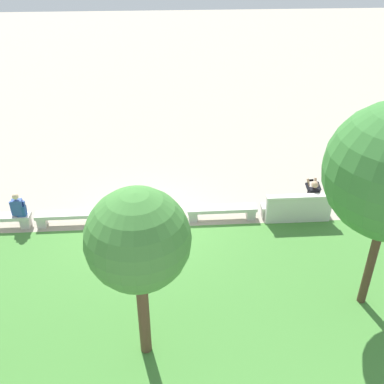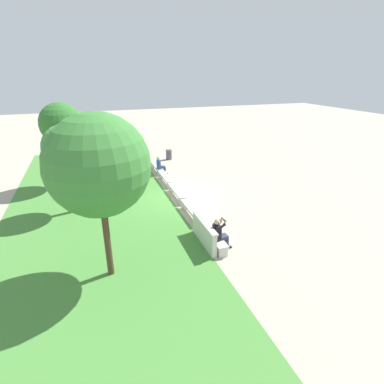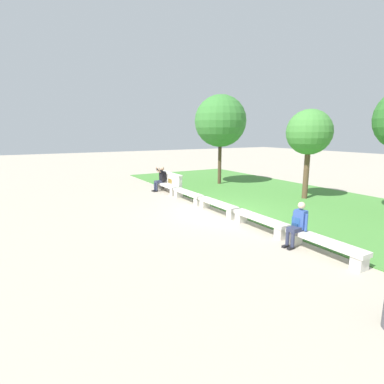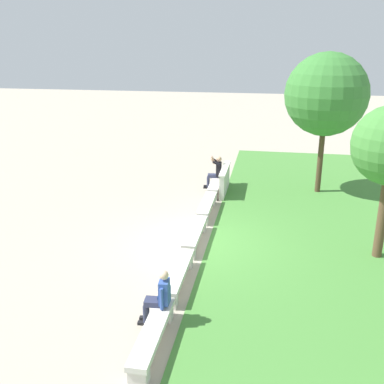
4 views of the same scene
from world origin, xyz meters
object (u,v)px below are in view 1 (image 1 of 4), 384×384
at_px(bench_near, 222,211).
at_px(bench_far, 72,217).
at_px(person_photographer, 311,195).
at_px(tree_behind_wall, 138,241).
at_px(person_distant, 19,208).
at_px(backpack, 21,210).
at_px(bench_mid, 148,214).
at_px(bench_main, 295,208).

height_order(bench_near, bench_far, same).
distance_m(person_photographer, tree_behind_wall, 7.82).
bearing_deg(tree_behind_wall, person_photographer, -135.60).
bearing_deg(person_distant, bench_near, 179.41).
bearing_deg(person_photographer, bench_far, 0.57).
relative_size(bench_near, backpack, 5.30).
xyz_separation_m(bench_near, bench_far, (4.85, 0.00, 0.00)).
distance_m(bench_near, person_photographer, 2.97).
xyz_separation_m(bench_far, backpack, (1.52, 0.02, 0.32)).
bearing_deg(bench_mid, bench_far, 0.00).
relative_size(bench_near, person_distant, 1.80).
height_order(bench_mid, bench_far, same).
bearing_deg(tree_behind_wall, bench_near, -114.85).
relative_size(bench_near, bench_mid, 1.00).
relative_size(bench_far, person_photographer, 1.72).
bearing_deg(bench_far, person_photographer, -179.43).
relative_size(bench_far, backpack, 5.30).
xyz_separation_m(bench_mid, bench_far, (2.42, 0.00, 0.00)).
distance_m(person_distant, backpack, 0.13).
bearing_deg(backpack, person_distant, -47.22).
distance_m(bench_mid, backpack, 3.95).
bearing_deg(person_photographer, person_distant, 0.07).
height_order(bench_mid, person_distant, person_distant).
height_order(bench_near, tree_behind_wall, tree_behind_wall).
xyz_separation_m(bench_near, person_distant, (6.45, -0.07, 0.36)).
height_order(person_photographer, backpack, person_photographer).
distance_m(bench_near, bench_mid, 2.42).
bearing_deg(bench_mid, bench_main, 180.00).
xyz_separation_m(bench_mid, person_distant, (4.02, -0.07, 0.36)).
relative_size(bench_main, person_photographer, 1.72).
bearing_deg(bench_main, person_photographer, -171.52).
bearing_deg(tree_behind_wall, person_distant, -51.92).
xyz_separation_m(bench_near, bench_mid, (2.42, 0.00, 0.00)).
xyz_separation_m(bench_main, person_photographer, (-0.52, -0.08, 0.43)).
bearing_deg(bench_main, tree_behind_wall, 46.90).
distance_m(bench_main, tree_behind_wall, 7.57).
bearing_deg(bench_far, person_distant, -2.37).
xyz_separation_m(bench_main, backpack, (8.79, 0.02, 0.32)).
xyz_separation_m(person_distant, tree_behind_wall, (-4.07, 5.20, 2.46)).
distance_m(bench_far, tree_behind_wall, 6.36).
distance_m(bench_far, person_photographer, 7.80).
bearing_deg(person_distant, bench_main, 179.57).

